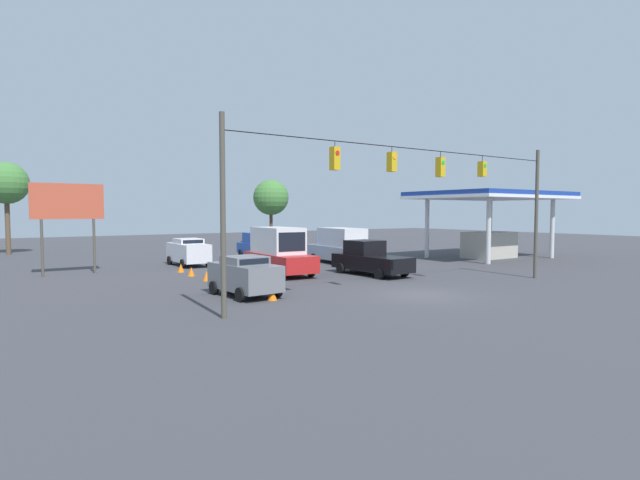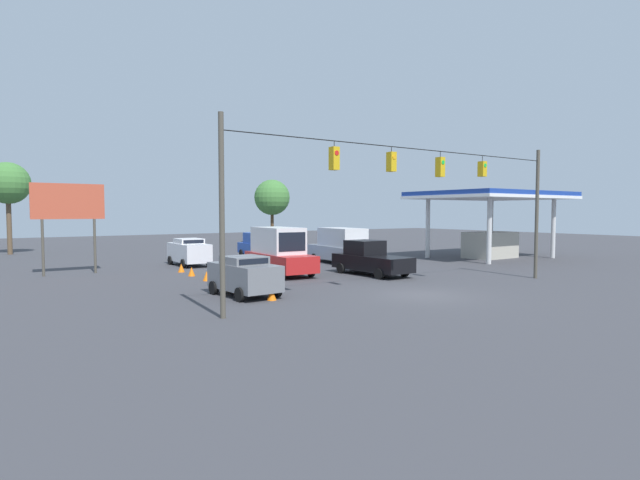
% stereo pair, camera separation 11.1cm
% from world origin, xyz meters
% --- Properties ---
extents(ground_plane, '(140.00, 140.00, 0.00)m').
position_xyz_m(ground_plane, '(0.00, 0.00, 0.00)').
color(ground_plane, '#3D3D42').
extents(overhead_signal_span, '(19.86, 0.38, 7.50)m').
position_xyz_m(overhead_signal_span, '(0.07, -0.52, 4.80)').
color(overhead_signal_span, '#4C473D').
rests_on(overhead_signal_span, ground_plane).
extents(sedan_white_withflow_far, '(2.09, 4.39, 1.97)m').
position_xyz_m(sedan_white_withflow_far, '(4.66, -18.72, 1.03)').
color(sedan_white_withflow_far, silver).
rests_on(sedan_white_withflow_far, ground_plane).
extents(box_truck_silver_oncoming_far, '(2.87, 6.63, 2.69)m').
position_xyz_m(box_truck_silver_oncoming_far, '(-5.30, -13.64, 1.34)').
color(box_truck_silver_oncoming_far, '#A8AAB2').
rests_on(box_truck_silver_oncoming_far, ground_plane).
extents(sedan_grey_parked_shoulder, '(2.35, 3.98, 1.86)m').
position_xyz_m(sedan_grey_parked_shoulder, '(7.04, -4.52, 0.97)').
color(sedan_grey_parked_shoulder, slate).
rests_on(sedan_grey_parked_shoulder, ground_plane).
extents(pickup_truck_blue_oncoming_deep, '(2.45, 5.50, 2.12)m').
position_xyz_m(pickup_truck_blue_oncoming_deep, '(-2.49, -21.46, 0.98)').
color(pickup_truck_blue_oncoming_deep, '#234CB2').
rests_on(pickup_truck_blue_oncoming_deep, ground_plane).
extents(box_truck_red_withflow_mid, '(2.69, 6.12, 2.94)m').
position_xyz_m(box_truck_red_withflow_mid, '(1.73, -10.64, 1.44)').
color(box_truck_red_withflow_mid, red).
rests_on(box_truck_red_withflow_mid, ground_plane).
extents(pickup_truck_black_crossing_near, '(2.43, 5.54, 2.12)m').
position_xyz_m(pickup_truck_black_crossing_near, '(-2.84, -7.27, 0.98)').
color(pickup_truck_black_crossing_near, black).
rests_on(pickup_truck_black_crossing_near, ground_plane).
extents(traffic_cone_nearest, '(0.43, 0.43, 0.55)m').
position_xyz_m(traffic_cone_nearest, '(6.54, -2.83, 0.28)').
color(traffic_cone_nearest, orange).
rests_on(traffic_cone_nearest, ground_plane).
extents(traffic_cone_second, '(0.43, 0.43, 0.55)m').
position_xyz_m(traffic_cone_second, '(6.41, -5.05, 0.28)').
color(traffic_cone_second, orange).
rests_on(traffic_cone_second, ground_plane).
extents(traffic_cone_third, '(0.43, 0.43, 0.55)m').
position_xyz_m(traffic_cone_third, '(6.50, -7.71, 0.28)').
color(traffic_cone_third, orange).
rests_on(traffic_cone_third, ground_plane).
extents(traffic_cone_fourth, '(0.43, 0.43, 0.55)m').
position_xyz_m(traffic_cone_fourth, '(6.60, -10.37, 0.28)').
color(traffic_cone_fourth, orange).
rests_on(traffic_cone_fourth, ground_plane).
extents(traffic_cone_fifth, '(0.43, 0.43, 0.55)m').
position_xyz_m(traffic_cone_fifth, '(6.58, -12.87, 0.28)').
color(traffic_cone_fifth, orange).
rests_on(traffic_cone_fifth, ground_plane).
extents(traffic_cone_farthest, '(0.43, 0.43, 0.55)m').
position_xyz_m(traffic_cone_farthest, '(6.45, -15.14, 0.28)').
color(traffic_cone_farthest, orange).
rests_on(traffic_cone_farthest, ground_plane).
extents(gas_station, '(12.23, 8.96, 5.57)m').
position_xyz_m(gas_station, '(-18.56, -10.28, 4.06)').
color(gas_station, navy).
rests_on(gas_station, ground_plane).
extents(roadside_billboard, '(4.15, 0.16, 5.65)m').
position_xyz_m(roadside_billboard, '(12.59, -17.75, 4.16)').
color(roadside_billboard, '#4C473D').
rests_on(roadside_billboard, ground_plane).
extents(tree_horizon_left, '(4.35, 4.35, 7.85)m').
position_xyz_m(tree_horizon_left, '(-12.59, -37.65, 5.65)').
color(tree_horizon_left, '#4C3823').
rests_on(tree_horizon_left, ground_plane).
extents(tree_horizon_right, '(3.80, 3.80, 8.42)m').
position_xyz_m(tree_horizon_right, '(14.98, -37.13, 6.46)').
color(tree_horizon_right, brown).
rests_on(tree_horizon_right, ground_plane).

